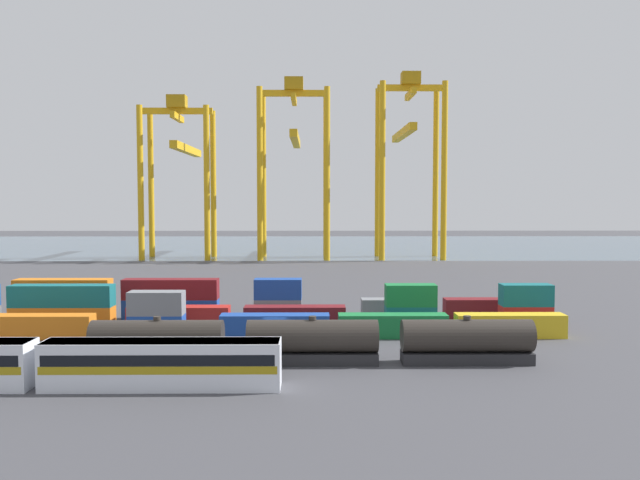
% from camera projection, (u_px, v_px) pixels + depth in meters
% --- Properties ---
extents(ground_plane, '(420.00, 420.00, 0.00)m').
position_uv_depth(ground_plane, '(289.00, 289.00, 111.00)').
color(ground_plane, '#424247').
extents(harbour_water, '(400.00, 110.00, 0.01)m').
position_uv_depth(harbour_water, '(301.00, 246.00, 216.53)').
color(harbour_water, '#475B6B').
rests_on(harbour_water, ground_plane).
extents(passenger_train, '(39.43, 3.14, 3.90)m').
position_uv_depth(passenger_train, '(38.00, 362.00, 52.36)').
color(passenger_train, silver).
rests_on(passenger_train, ground_plane).
extents(freight_tank_row, '(41.13, 3.02, 4.48)m').
position_uv_depth(freight_tank_row, '(312.00, 341.00, 60.35)').
color(freight_tank_row, '#232326').
rests_on(freight_tank_row, ground_plane).
extents(shipping_container_1, '(12.10, 2.44, 2.60)m').
position_uv_depth(shipping_container_1, '(38.00, 326.00, 71.57)').
color(shipping_container_1, orange).
rests_on(shipping_container_1, ground_plane).
extents(shipping_container_2, '(6.04, 2.44, 2.60)m').
position_uv_depth(shipping_container_2, '(157.00, 326.00, 71.70)').
color(shipping_container_2, '#1C4299').
rests_on(shipping_container_2, ground_plane).
extents(shipping_container_3, '(6.04, 2.44, 2.60)m').
position_uv_depth(shipping_container_3, '(156.00, 303.00, 71.54)').
color(shipping_container_3, slate).
rests_on(shipping_container_3, shipping_container_2).
extents(shipping_container_4, '(12.10, 2.44, 2.60)m').
position_uv_depth(shipping_container_4, '(275.00, 326.00, 71.84)').
color(shipping_container_4, '#1C4299').
rests_on(shipping_container_4, ground_plane).
extents(shipping_container_5, '(12.10, 2.44, 2.60)m').
position_uv_depth(shipping_container_5, '(393.00, 326.00, 71.97)').
color(shipping_container_5, '#197538').
rests_on(shipping_container_5, ground_plane).
extents(shipping_container_6, '(12.10, 2.44, 2.60)m').
position_uv_depth(shipping_container_6, '(510.00, 325.00, 72.10)').
color(shipping_container_6, gold).
rests_on(shipping_container_6, ground_plane).
extents(shipping_container_9, '(12.10, 2.44, 2.60)m').
position_uv_depth(shipping_container_9, '(62.00, 317.00, 77.15)').
color(shipping_container_9, orange).
rests_on(shipping_container_9, ground_plane).
extents(shipping_container_10, '(12.10, 2.44, 2.60)m').
position_uv_depth(shipping_container_10, '(62.00, 296.00, 76.99)').
color(shipping_container_10, '#146066').
rests_on(shipping_container_10, shipping_container_9).
extents(shipping_container_11, '(12.10, 2.44, 2.60)m').
position_uv_depth(shipping_container_11, '(179.00, 317.00, 77.30)').
color(shipping_container_11, '#AD211C').
rests_on(shipping_container_11, ground_plane).
extents(shipping_container_12, '(12.10, 2.44, 2.60)m').
position_uv_depth(shipping_container_12, '(295.00, 317.00, 77.44)').
color(shipping_container_12, maroon).
rests_on(shipping_container_12, ground_plane).
extents(shipping_container_13, '(6.04, 2.44, 2.60)m').
position_uv_depth(shipping_container_13, '(410.00, 317.00, 77.58)').
color(shipping_container_13, '#146066').
rests_on(shipping_container_13, ground_plane).
extents(shipping_container_14, '(6.04, 2.44, 2.60)m').
position_uv_depth(shipping_container_14, '(411.00, 295.00, 77.42)').
color(shipping_container_14, '#197538').
rests_on(shipping_container_14, shipping_container_13).
extents(shipping_container_15, '(6.04, 2.44, 2.60)m').
position_uv_depth(shipping_container_15, '(526.00, 316.00, 77.72)').
color(shipping_container_15, '#AD211C').
rests_on(shipping_container_15, ground_plane).
extents(shipping_container_16, '(6.04, 2.44, 2.60)m').
position_uv_depth(shipping_container_16, '(526.00, 295.00, 77.56)').
color(shipping_container_16, '#146066').
rests_on(shipping_container_16, shipping_container_15).
extents(shipping_container_17, '(12.10, 2.44, 2.60)m').
position_uv_depth(shipping_container_17, '(64.00, 309.00, 82.71)').
color(shipping_container_17, slate).
rests_on(shipping_container_17, ground_plane).
extents(shipping_container_18, '(12.10, 2.44, 2.60)m').
position_uv_depth(shipping_container_18, '(63.00, 289.00, 82.55)').
color(shipping_container_18, orange).
rests_on(shipping_container_18, shipping_container_17).
extents(shipping_container_19, '(12.10, 2.44, 2.60)m').
position_uv_depth(shipping_container_19, '(171.00, 309.00, 82.85)').
color(shipping_container_19, '#1C4299').
rests_on(shipping_container_19, ground_plane).
extents(shipping_container_20, '(12.10, 2.44, 2.60)m').
position_uv_depth(shipping_container_20, '(171.00, 289.00, 82.69)').
color(shipping_container_20, maroon).
rests_on(shipping_container_20, shipping_container_19).
extents(shipping_container_21, '(6.04, 2.44, 2.60)m').
position_uv_depth(shipping_container_21, '(278.00, 309.00, 82.99)').
color(shipping_container_21, slate).
rests_on(shipping_container_21, ground_plane).
extents(shipping_container_22, '(6.04, 2.44, 2.60)m').
position_uv_depth(shipping_container_22, '(278.00, 289.00, 82.83)').
color(shipping_container_22, '#1C4299').
rests_on(shipping_container_22, shipping_container_21).
extents(shipping_container_23, '(6.04, 2.44, 2.60)m').
position_uv_depth(shipping_container_23, '(385.00, 309.00, 83.13)').
color(shipping_container_23, slate).
rests_on(shipping_container_23, ground_plane).
extents(shipping_container_24, '(12.10, 2.44, 2.60)m').
position_uv_depth(shipping_container_24, '(491.00, 309.00, 83.27)').
color(shipping_container_24, maroon).
rests_on(shipping_container_24, ground_plane).
extents(gantry_crane_west, '(18.32, 35.83, 42.28)m').
position_uv_depth(gantry_crane_west, '(180.00, 161.00, 170.80)').
color(gantry_crane_west, gold).
rests_on(gantry_crane_west, ground_plane).
extents(gantry_crane_central, '(18.55, 37.94, 46.87)m').
position_uv_depth(gantry_crane_central, '(294.00, 151.00, 171.06)').
color(gantry_crane_central, gold).
rests_on(gantry_crane_central, ground_plane).
extents(gantry_crane_east, '(17.26, 37.32, 48.30)m').
position_uv_depth(gantry_crane_east, '(409.00, 148.00, 171.14)').
color(gantry_crane_east, gold).
rests_on(gantry_crane_east, ground_plane).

